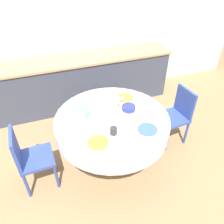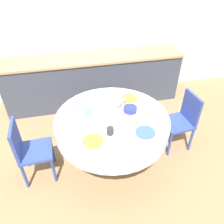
% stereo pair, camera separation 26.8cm
% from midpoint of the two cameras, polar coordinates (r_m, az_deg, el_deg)
% --- Properties ---
extents(ground_plane, '(12.00, 12.00, 0.00)m').
position_cam_midpoint_polar(ground_plane, '(3.27, -2.40, -12.14)').
color(ground_plane, '#8E704C').
extents(wall_back, '(7.00, 0.05, 2.60)m').
position_cam_midpoint_polar(wall_back, '(4.17, -11.49, 20.05)').
color(wall_back, beige).
rests_on(wall_back, ground_plane).
extents(kitchen_counter, '(3.24, 0.64, 0.93)m').
position_cam_midpoint_polar(kitchen_counter, '(4.19, -9.26, 7.93)').
color(kitchen_counter, '#383D4C').
rests_on(kitchen_counter, ground_plane).
extents(dining_table, '(1.45, 1.45, 0.78)m').
position_cam_midpoint_polar(dining_table, '(2.81, -2.74, -3.38)').
color(dining_table, tan).
rests_on(dining_table, ground_plane).
extents(chair_left, '(0.43, 0.43, 0.88)m').
position_cam_midpoint_polar(chair_left, '(3.35, 14.40, -0.45)').
color(chair_left, '#2D428E').
rests_on(chair_left, ground_plane).
extents(chair_right, '(0.42, 0.42, 0.88)m').
position_cam_midpoint_polar(chair_right, '(2.86, -23.48, -10.75)').
color(chair_right, '#2D428E').
rests_on(chair_right, ground_plane).
extents(plate_near_left, '(0.23, 0.23, 0.01)m').
position_cam_midpoint_polar(plate_near_left, '(2.40, -6.92, -8.06)').
color(plate_near_left, yellow).
rests_on(plate_near_left, dining_table).
extents(cup_near_left, '(0.08, 0.08, 0.09)m').
position_cam_midpoint_polar(cup_near_left, '(2.47, -2.72, -5.07)').
color(cup_near_left, '#28282D').
rests_on(cup_near_left, dining_table).
extents(plate_near_right, '(0.23, 0.23, 0.01)m').
position_cam_midpoint_polar(plate_near_right, '(2.56, 6.33, -4.65)').
color(plate_near_right, '#3856AD').
rests_on(plate_near_right, dining_table).
extents(cup_near_right, '(0.08, 0.08, 0.09)m').
position_cam_midpoint_polar(cup_near_right, '(2.64, 3.50, -1.80)').
color(cup_near_right, '#DBB766').
rests_on(cup_near_right, dining_table).
extents(plate_far_left, '(0.23, 0.23, 0.01)m').
position_cam_midpoint_polar(plate_far_left, '(2.93, -11.27, 1.01)').
color(plate_far_left, '#60BCB7').
rests_on(plate_far_left, dining_table).
extents(cup_far_left, '(0.08, 0.08, 0.09)m').
position_cam_midpoint_polar(cup_far_left, '(2.75, -9.18, -0.43)').
color(cup_far_left, '#5BA39E').
rests_on(cup_far_left, dining_table).
extents(plate_far_right, '(0.23, 0.23, 0.01)m').
position_cam_midpoint_polar(plate_far_right, '(3.08, 0.97, 3.77)').
color(plate_far_right, yellow).
rests_on(plate_far_right, dining_table).
extents(cup_far_right, '(0.08, 0.08, 0.09)m').
position_cam_midpoint_polar(cup_far_right, '(2.95, -1.92, 2.91)').
color(cup_far_right, '#CC4C3D').
rests_on(cup_far_right, dining_table).
extents(coffee_carafe, '(0.11, 0.11, 0.28)m').
position_cam_midpoint_polar(coffee_carafe, '(2.65, -2.55, 0.46)').
color(coffee_carafe, '#B2B2B7').
rests_on(coffee_carafe, dining_table).
extents(teapot, '(0.23, 0.16, 0.21)m').
position_cam_midpoint_polar(teapot, '(2.86, -2.16, 2.87)').
color(teapot, silver).
rests_on(teapot, dining_table).
extents(fruit_bowl, '(0.18, 0.18, 0.06)m').
position_cam_midpoint_polar(fruit_bowl, '(2.83, 1.67, 1.00)').
color(fruit_bowl, navy).
rests_on(fruit_bowl, dining_table).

